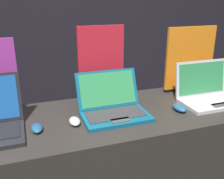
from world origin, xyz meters
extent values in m
cube|color=black|center=(0.00, 2.04, 1.40)|extent=(8.00, 0.05, 2.80)
cube|color=#282623|center=(0.00, 0.31, 0.45)|extent=(1.73, 0.62, 0.90)
ellipsoid|color=navy|center=(-0.42, 0.25, 0.92)|extent=(0.06, 0.10, 0.03)
cube|color=#0F5170|center=(0.01, 0.24, 0.91)|extent=(0.37, 0.22, 0.02)
cube|color=#2D2D30|center=(0.01, 0.26, 0.92)|extent=(0.32, 0.16, 0.00)
cube|color=#3F3F42|center=(0.01, 0.18, 0.92)|extent=(0.10, 0.05, 0.00)
cube|color=#0F5170|center=(0.01, 0.40, 1.02)|extent=(0.37, 0.10, 0.21)
cube|color=#2D7F4C|center=(0.01, 0.39, 1.03)|extent=(0.33, 0.08, 0.18)
ellipsoid|color=#B2B2B7|center=(-0.22, 0.26, 0.92)|extent=(0.06, 0.10, 0.03)
cube|color=black|center=(0.01, 0.52, 0.91)|extent=(0.16, 0.07, 0.02)
cube|color=red|center=(0.01, 0.52, 1.15)|extent=(0.29, 0.02, 0.45)
cube|color=#B7B7BC|center=(0.65, 0.24, 0.91)|extent=(0.38, 0.23, 0.02)
cube|color=#B7B7B7|center=(0.65, 0.26, 0.92)|extent=(0.33, 0.16, 0.00)
cube|color=#3F3F42|center=(0.65, 0.17, 0.92)|extent=(0.11, 0.05, 0.00)
cube|color=#B7B7BC|center=(0.65, 0.37, 1.03)|extent=(0.38, 0.05, 0.23)
cube|color=#2D7F4C|center=(0.65, 0.37, 1.04)|extent=(0.34, 0.03, 0.20)
ellipsoid|color=navy|center=(0.40, 0.22, 0.92)|extent=(0.07, 0.11, 0.04)
cube|color=black|center=(0.65, 0.51, 0.91)|extent=(0.20, 0.07, 0.02)
cube|color=orange|center=(0.65, 0.51, 1.14)|extent=(0.37, 0.02, 0.43)
camera|label=1|loc=(-0.44, -0.99, 1.55)|focal=42.00mm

